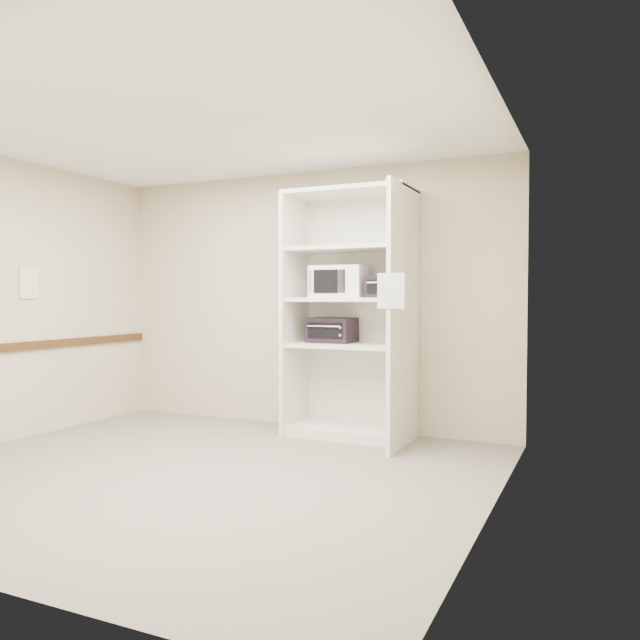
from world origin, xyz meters
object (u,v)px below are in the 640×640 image
at_px(shelving_unit, 354,322).
at_px(microwave, 340,282).
at_px(toaster_oven_upper, 387,287).
at_px(toaster_oven_lower, 332,330).

bearing_deg(shelving_unit, microwave, -174.11).
bearing_deg(toaster_oven_upper, toaster_oven_lower, 170.95).
xyz_separation_m(microwave, toaster_oven_upper, (0.49, -0.03, -0.05)).
relative_size(shelving_unit, toaster_oven_lower, 5.42).
bearing_deg(shelving_unit, toaster_oven_lower, 168.48).
bearing_deg(toaster_oven_upper, shelving_unit, 172.51).
xyz_separation_m(microwave, toaster_oven_lower, (-0.11, 0.07, -0.48)).
height_order(microwave, toaster_oven_upper, microwave).
bearing_deg(toaster_oven_upper, microwave, 176.62).
relative_size(microwave, toaster_oven_upper, 1.47).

